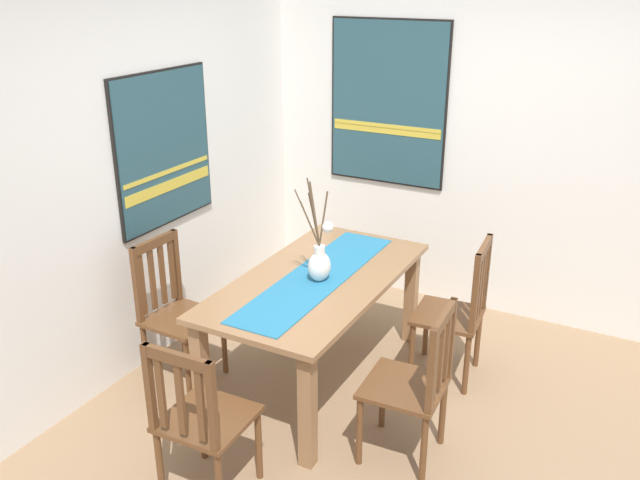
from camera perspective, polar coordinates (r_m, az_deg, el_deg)
ground_plane at (r=4.14m, az=6.12°, el=-16.00°), size 6.40×6.40×0.03m
wall_back at (r=4.45m, az=-15.94°, el=5.84°), size 6.40×0.12×2.70m
wall_side at (r=5.19m, az=14.67°, el=8.17°), size 0.12×6.40×2.70m
dining_table at (r=4.25m, az=-0.22°, el=-4.57°), size 1.69×0.86×0.74m
table_runner at (r=4.20m, az=-0.22°, el=-3.14°), size 1.55×0.36×0.01m
centerpiece_vase at (r=4.10m, az=-0.02°, el=-1.79°), size 0.20×0.19×0.67m
chair_0 at (r=4.42m, az=11.66°, el=-5.82°), size 0.45×0.45×0.97m
chair_1 at (r=4.45m, az=-12.25°, el=-5.79°), size 0.44×0.44×0.96m
chair_2 at (r=3.69m, az=8.03°, el=-11.99°), size 0.44×0.44×0.93m
chair_3 at (r=3.46m, az=-10.14°, el=-14.75°), size 0.43×0.43×0.92m
painting_on_back_wall at (r=4.58m, az=-13.15°, el=7.54°), size 0.90×0.05×1.02m
painting_on_side_wall at (r=5.34m, az=5.80°, el=11.47°), size 0.05×0.96×1.27m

